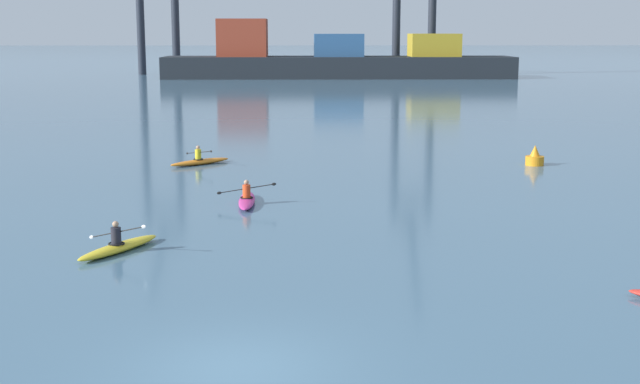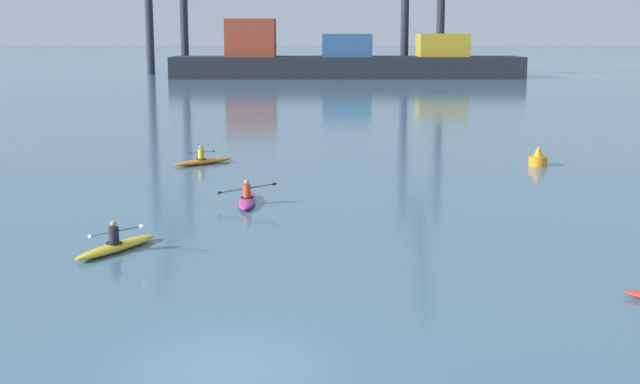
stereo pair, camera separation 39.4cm
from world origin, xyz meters
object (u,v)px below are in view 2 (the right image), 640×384
Objects in this scene: container_barge at (342,60)px; kayak_orange at (203,161)px; kayak_yellow at (116,245)px; kayak_magenta at (247,199)px; channel_buoy at (538,158)px.

container_barge is 81.07m from kayak_orange.
kayak_yellow is at bearing -95.68° from container_barge.
kayak_magenta and kayak_orange have the same top height.
kayak_yellow is at bearing -135.60° from channel_buoy.
channel_buoy is at bearing -1.81° from kayak_orange.
channel_buoy is at bearing 34.84° from kayak_magenta.
kayak_yellow is at bearing -115.22° from kayak_magenta.
container_barge is at bearing 95.04° from channel_buoy.
container_barge is 98.02m from kayak_yellow.
container_barge is 16.68× the size of kayak_orange.
kayak_yellow is (-3.34, -7.10, 0.00)m from kayak_magenta.
channel_buoy is 0.29× the size of kayak_magenta.
channel_buoy is at bearing -84.96° from container_barge.
kayak_orange is (-16.48, 0.52, -0.19)m from channel_buoy.
channel_buoy is (7.15, -81.02, -2.12)m from container_barge.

